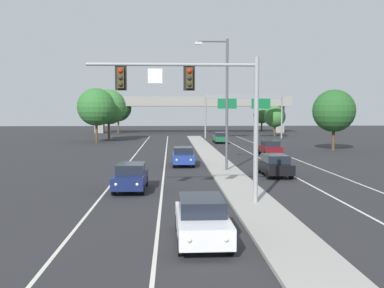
{
  "coord_description": "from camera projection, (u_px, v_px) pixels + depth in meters",
  "views": [
    {
      "loc": [
        -4.18,
        -6.72,
        4.72
      ],
      "look_at": [
        -3.2,
        13.37,
        3.2
      ],
      "focal_mm": 41.32,
      "sensor_mm": 36.0,
      "label": 1
    }
  ],
  "objects": [
    {
      "name": "overpass_bridge",
      "position": [
        190.0,
        106.0,
        93.97
      ],
      "size": [
        42.4,
        6.4,
        7.65
      ],
      "color": "gray",
      "rests_on": "ground"
    },
    {
      "name": "edge_stripe_right",
      "position": [
        336.0,
        175.0,
        32.54
      ],
      "size": [
        0.14,
        100.0,
        0.01
      ],
      "primitive_type": "cube",
      "color": "silver",
      "rests_on": "ground"
    },
    {
      "name": "car_oncoming_navy",
      "position": [
        131.0,
        177.0,
        26.18
      ],
      "size": [
        1.86,
        4.49,
        1.58
      ],
      "color": "#141E4C",
      "rests_on": "ground"
    },
    {
      "name": "lane_stripe_oncoming_center",
      "position": [
        164.0,
        176.0,
        31.93
      ],
      "size": [
        0.14,
        100.0,
        0.01
      ],
      "primitive_type": "cube",
      "color": "silver",
      "rests_on": "ground"
    },
    {
      "name": "car_receding_darkred",
      "position": [
        270.0,
        148.0,
        46.73
      ],
      "size": [
        1.84,
        4.48,
        1.58
      ],
      "color": "#5B0F14",
      "rests_on": "ground"
    },
    {
      "name": "tree_far_left_b",
      "position": [
        96.0,
        107.0,
        65.07
      ],
      "size": [
        5.56,
        5.56,
        8.04
      ],
      "color": "#4C3823",
      "rests_on": "ground"
    },
    {
      "name": "car_receding_green",
      "position": [
        220.0,
        137.0,
        64.37
      ],
      "size": [
        1.85,
        4.48,
        1.58
      ],
      "color": "#195633",
      "rests_on": "ground"
    },
    {
      "name": "car_oncoming_blue",
      "position": [
        183.0,
        156.0,
        38.04
      ],
      "size": [
        1.83,
        4.48,
        1.58
      ],
      "color": "navy",
      "rests_on": "ground"
    },
    {
      "name": "street_lamp_median",
      "position": [
        224.0,
        97.0,
        33.73
      ],
      "size": [
        2.58,
        0.28,
        10.0
      ],
      "color": "#4C4C51",
      "rests_on": "median_island"
    },
    {
      "name": "overhead_signal_mast",
      "position": [
        201.0,
        97.0,
        21.51
      ],
      "size": [
        8.38,
        0.44,
        7.2
      ],
      "color": "gray",
      "rests_on": "median_island"
    },
    {
      "name": "lane_stripe_receding_center",
      "position": [
        292.0,
        175.0,
        32.38
      ],
      "size": [
        0.14,
        100.0,
        0.01
      ],
      "primitive_type": "cube",
      "color": "silver",
      "rests_on": "ground"
    },
    {
      "name": "car_oncoming_white",
      "position": [
        202.0,
        219.0,
        15.94
      ],
      "size": [
        1.87,
        4.49,
        1.58
      ],
      "color": "silver",
      "rests_on": "ground"
    },
    {
      "name": "tree_far_right_a",
      "position": [
        275.0,
        117.0,
        79.49
      ],
      "size": [
        3.86,
        3.86,
        5.59
      ],
      "color": "#4C3823",
      "rests_on": "ground"
    },
    {
      "name": "median_island",
      "position": [
        244.0,
        192.0,
        25.18
      ],
      "size": [
        2.4,
        110.0,
        0.15
      ],
      "primitive_type": "cube",
      "color": "#9E9B93",
      "rests_on": "ground"
    },
    {
      "name": "tree_far_right_b",
      "position": [
        334.0,
        111.0,
        51.74
      ],
      "size": [
        4.98,
        4.98,
        7.2
      ],
      "color": "#4C3823",
      "rests_on": "ground"
    },
    {
      "name": "car_receding_black",
      "position": [
        274.0,
        165.0,
        31.82
      ],
      "size": [
        1.9,
        4.5,
        1.58
      ],
      "color": "black",
      "rests_on": "ground"
    },
    {
      "name": "highway_sign_gantry",
      "position": [
        244.0,
        102.0,
        74.36
      ],
      "size": [
        13.28,
        0.42,
        7.5
      ],
      "color": "gray",
      "rests_on": "ground"
    },
    {
      "name": "tree_far_left_c",
      "position": [
        108.0,
        107.0,
        70.72
      ],
      "size": [
        5.61,
        5.61,
        8.11
      ],
      "color": "#4C3823",
      "rests_on": "ground"
    },
    {
      "name": "edge_stripe_left",
      "position": [
        118.0,
        176.0,
        31.77
      ],
      "size": [
        0.14,
        100.0,
        0.01
      ],
      "primitive_type": "cube",
      "color": "silver",
      "rests_on": "ground"
    },
    {
      "name": "tree_far_left_a",
      "position": [
        118.0,
        108.0,
        92.26
      ],
      "size": [
        5.53,
        5.53,
        8.0
      ],
      "color": "#4C3823",
      "rests_on": "ground"
    },
    {
      "name": "tree_far_right_c",
      "position": [
        262.0,
        115.0,
        102.34
      ],
      "size": [
        3.9,
        3.9,
        5.65
      ],
      "color": "#4C3823",
      "rests_on": "ground"
    }
  ]
}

